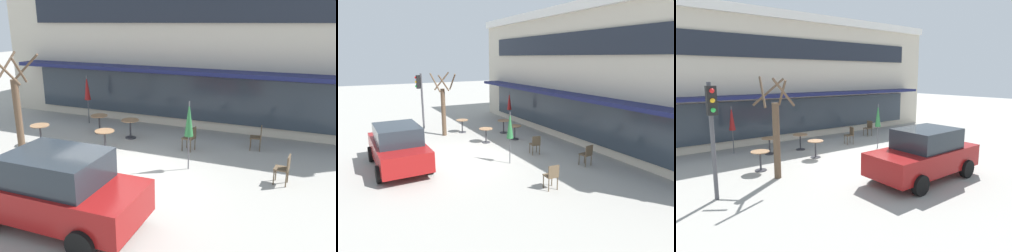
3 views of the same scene
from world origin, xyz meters
TOP-DOWN VIEW (x-y plane):
  - ground_plane at (0.00, 0.00)m, footprint 80.00×80.00m
  - building_facade at (0.00, 9.96)m, footprint 19.43×9.10m
  - cafe_table_near_wall at (-1.59, 3.71)m, footprint 0.70×0.70m
  - cafe_table_streetside at (-4.37, 1.73)m, footprint 0.70×0.70m
  - cafe_table_by_tree at (-1.73, 2.07)m, footprint 0.70×0.70m
  - cafe_table_mid_patio at (-3.12, 3.83)m, footprint 0.70×0.70m
  - patio_umbrella_green_folded at (-4.42, 4.92)m, footprint 0.28×0.28m
  - patio_umbrella_cream_folded at (1.60, 1.66)m, footprint 0.28×0.28m
  - cafe_chair_0 at (4.49, 1.67)m, footprint 0.42×0.42m
  - cafe_chair_1 at (1.11, 3.25)m, footprint 0.46×0.46m
  - cafe_chair_2 at (3.33, 4.30)m, footprint 0.44×0.44m
  - parked_sedan at (-0.11, -2.50)m, footprint 4.24×2.10m
  - street_tree at (-4.20, 0.61)m, footprint 1.20×1.24m

SIDE VIEW (x-z plane):
  - ground_plane at x=0.00m, z-range 0.00..0.00m
  - cafe_table_near_wall at x=-1.59m, z-range 0.14..0.90m
  - cafe_table_streetside at x=-4.37m, z-range 0.14..0.90m
  - cafe_table_by_tree at x=-1.73m, z-range 0.14..0.90m
  - cafe_table_mid_patio at x=-3.12m, z-range 0.14..0.90m
  - cafe_chair_0 at x=4.49m, z-range 0.08..0.97m
  - cafe_chair_1 at x=1.11m, z-range 0.08..0.97m
  - cafe_chair_2 at x=3.33m, z-range 0.08..0.97m
  - parked_sedan at x=-0.11m, z-range 0.00..1.76m
  - street_tree at x=-4.20m, z-range -0.15..3.40m
  - patio_umbrella_green_folded at x=-4.42m, z-range 0.53..2.73m
  - patio_umbrella_cream_folded at x=1.60m, z-range 0.53..2.73m
  - building_facade at x=0.00m, z-range 0.00..6.94m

